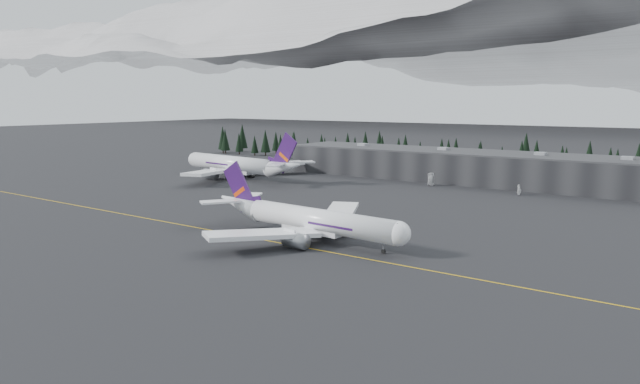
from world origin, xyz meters
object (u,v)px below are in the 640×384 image
Objects in this scene: gse_vehicle_a at (431,184)px; terminal at (465,166)px; jet_main at (305,219)px; gse_vehicle_b at (519,193)px; jet_parked at (240,165)px.

terminal is at bearing 59.84° from gse_vehicle_a.
gse_vehicle_b is at bearing 79.63° from jet_main.
terminal is at bearing -154.40° from gse_vehicle_b.
jet_main is 99.77m from gse_vehicle_a.
jet_parked is at bearing -174.33° from gse_vehicle_a.
gse_vehicle_b is at bearing -18.90° from gse_vehicle_a.
terminal is 95.93m from jet_parked.
jet_parked reaches higher than jet_main.
gse_vehicle_b is (29.49, -23.52, -5.66)m from terminal.
gse_vehicle_a is (-11.74, 98.98, -4.20)m from jet_main.
jet_parked is 114.95m from gse_vehicle_b.
jet_parked reaches higher than gse_vehicle_b.
terminal is 42.32× the size of gse_vehicle_b.
terminal reaches higher than gse_vehicle_a.
terminal is 38.14m from gse_vehicle_b.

